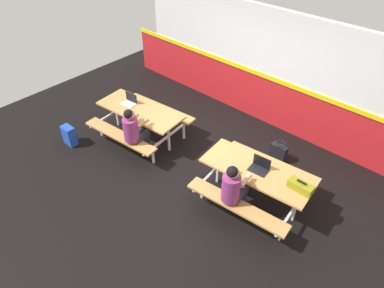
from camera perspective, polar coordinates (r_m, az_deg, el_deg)
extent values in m
cube|color=black|center=(7.05, 0.33, -3.30)|extent=(10.00, 10.00, 0.02)
cube|color=red|center=(8.23, 11.15, 7.65)|extent=(8.00, 0.12, 1.10)
cube|color=yellow|center=(7.90, 11.42, 11.19)|extent=(8.00, 0.03, 0.10)
cube|color=silver|center=(7.64, 12.43, 16.31)|extent=(6.72, 0.12, 1.40)
cube|color=tan|center=(7.39, -8.62, 5.57)|extent=(1.97, 0.93, 0.04)
cube|color=tan|center=(7.21, -11.85, 1.36)|extent=(1.83, 0.46, 0.04)
cube|color=tan|center=(7.92, -5.27, 5.89)|extent=(1.83, 0.46, 0.04)
cube|color=white|center=(8.08, -12.36, 5.11)|extent=(0.04, 0.04, 0.70)
cube|color=white|center=(8.06, -12.40, 5.34)|extent=(0.19, 1.55, 0.04)
cube|color=white|center=(7.91, -14.85, 2.53)|extent=(0.04, 0.04, 0.41)
cube|color=white|center=(8.43, -9.74, 5.88)|extent=(0.04, 0.04, 0.41)
cube|color=white|center=(7.16, -3.87, 1.13)|extent=(0.04, 0.04, 0.70)
cube|color=white|center=(7.14, -3.88, 1.38)|extent=(0.19, 1.55, 0.04)
cube|color=white|center=(6.97, -6.48, -1.88)|extent=(0.04, 0.04, 0.41)
cube|color=white|center=(7.56, -1.37, 2.16)|extent=(0.04, 0.04, 0.41)
cube|color=tan|center=(5.95, 10.72, -4.37)|extent=(1.97, 0.93, 0.04)
cube|color=tan|center=(5.74, 7.36, -10.02)|extent=(1.83, 0.46, 0.04)
cube|color=tan|center=(6.58, 13.02, -3.11)|extent=(1.83, 0.46, 0.04)
cube|color=white|center=(6.45, 4.31, -4.02)|extent=(0.04, 0.04, 0.70)
cube|color=white|center=(6.42, 4.32, -3.76)|extent=(0.19, 1.55, 0.04)
cube|color=white|center=(6.25, 1.67, -7.56)|extent=(0.04, 0.04, 0.41)
cube|color=white|center=(6.87, 6.57, -2.57)|extent=(0.04, 0.04, 0.41)
cube|color=white|center=(6.04, 16.81, -9.81)|extent=(0.04, 0.04, 0.70)
cube|color=white|center=(6.01, 16.88, -9.56)|extent=(0.19, 1.55, 0.04)
cube|color=white|center=(5.83, 14.54, -13.90)|extent=(0.04, 0.04, 0.41)
cube|color=white|center=(6.50, 18.33, -7.83)|extent=(0.04, 0.04, 0.41)
cylinder|color=#2D2D38|center=(7.34, -8.37, 0.57)|extent=(0.11, 0.11, 0.45)
cylinder|color=#2D2D38|center=(7.24, -7.33, 0.04)|extent=(0.11, 0.11, 0.45)
cube|color=#2D2D38|center=(7.03, -8.89, 1.49)|extent=(0.34, 0.41, 0.12)
cylinder|color=#8C3372|center=(6.80, -10.08, 2.39)|extent=(0.30, 0.30, 0.48)
cylinder|color=#A57A5B|center=(6.94, -9.83, 4.23)|extent=(0.11, 0.31, 0.08)
cylinder|color=#A57A5B|center=(6.77, -8.14, 3.44)|extent=(0.11, 0.31, 0.08)
sphere|color=#A57A5B|center=(6.62, -10.27, 4.76)|extent=(0.20, 0.20, 0.20)
sphere|color=black|center=(6.58, -10.49, 4.90)|extent=(0.18, 0.18, 0.18)
cylinder|color=#2D2D38|center=(6.16, 6.96, -8.52)|extent=(0.11, 0.11, 0.45)
cylinder|color=#2D2D38|center=(6.11, 8.42, -9.24)|extent=(0.11, 0.11, 0.45)
cube|color=#2D2D38|center=(5.83, 7.16, -7.91)|extent=(0.34, 0.41, 0.12)
cylinder|color=#8C3372|center=(5.55, 6.45, -7.26)|extent=(0.30, 0.30, 0.48)
cylinder|color=tan|center=(5.65, 6.37, -4.80)|extent=(0.11, 0.31, 0.08)
cylinder|color=tan|center=(5.57, 8.83, -5.97)|extent=(0.11, 0.31, 0.08)
sphere|color=tan|center=(5.33, 6.81, -4.68)|extent=(0.20, 0.20, 0.20)
sphere|color=black|center=(5.29, 6.67, -4.59)|extent=(0.18, 0.18, 0.18)
cube|color=silver|center=(7.58, -10.46, 6.53)|extent=(0.34, 0.25, 0.01)
cube|color=black|center=(7.58, -10.00, 7.60)|extent=(0.32, 0.04, 0.21)
cube|color=black|center=(5.92, 10.90, -4.25)|extent=(0.34, 0.25, 0.01)
cube|color=black|center=(5.92, 11.50, -2.89)|extent=(0.32, 0.04, 0.21)
cube|color=olive|center=(5.72, 17.52, -6.70)|extent=(0.40, 0.18, 0.14)
cube|color=black|center=(5.66, 17.71, -6.02)|extent=(0.16, 0.02, 0.02)
cube|color=#1E47B2|center=(7.86, -19.63, 1.33)|extent=(0.30, 0.18, 0.44)
cube|color=#1E47B2|center=(7.94, -18.88, 1.32)|extent=(0.21, 0.04, 0.19)
cube|color=black|center=(7.25, 14.09, -1.36)|extent=(0.34, 0.14, 0.36)
torus|color=black|center=(7.10, 14.39, 0.11)|extent=(0.21, 0.21, 0.02)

